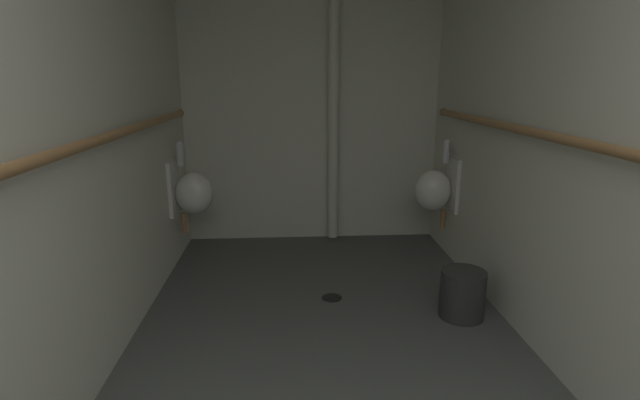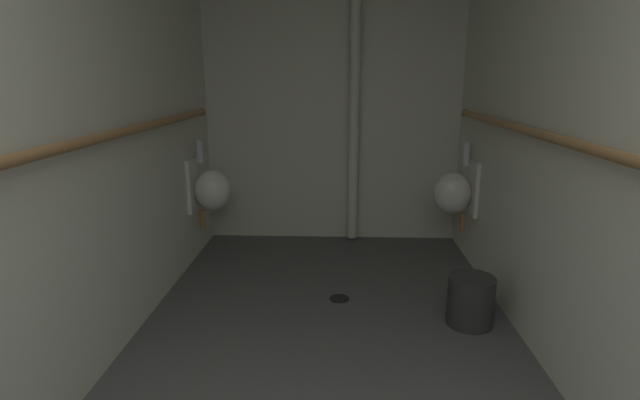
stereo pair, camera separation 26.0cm
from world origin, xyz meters
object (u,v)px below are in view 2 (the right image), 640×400
object	(u,v)px
urinal_right_mid	(455,192)
waste_bin	(471,301)
urinal_left_mid	(210,189)
floor_drain	(340,298)
standpipe_back_wall	(354,98)

from	to	relation	value
urinal_right_mid	waste_bin	size ratio (longest dim) A/B	2.44
urinal_left_mid	floor_drain	bearing A→B (deg)	-35.56
standpipe_back_wall	floor_drain	xyz separation A→B (m)	(-0.12, -1.25, -1.30)
floor_drain	waste_bin	size ratio (longest dim) A/B	0.45
standpipe_back_wall	floor_drain	bearing A→B (deg)	-95.34
urinal_right_mid	waste_bin	world-z (taller)	urinal_right_mid
urinal_right_mid	standpipe_back_wall	world-z (taller)	standpipe_back_wall
urinal_left_mid	standpipe_back_wall	distance (m)	1.47
standpipe_back_wall	waste_bin	xyz separation A→B (m)	(0.69, -1.56, -1.15)
standpipe_back_wall	floor_drain	size ratio (longest dim) A/B	18.32
urinal_left_mid	floor_drain	distance (m)	1.45
urinal_right_mid	waste_bin	bearing A→B (deg)	-96.53
standpipe_back_wall	waste_bin	distance (m)	2.06
standpipe_back_wall	waste_bin	world-z (taller)	standpipe_back_wall
waste_bin	floor_drain	bearing A→B (deg)	158.91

